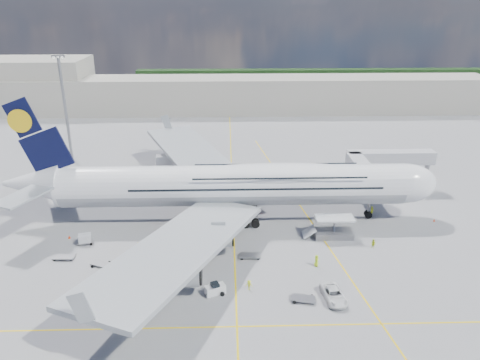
{
  "coord_description": "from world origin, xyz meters",
  "views": [
    {
      "loc": [
        -1.0,
        -67.4,
        38.58
      ],
      "look_at": [
        1.19,
        8.0,
        8.56
      ],
      "focal_mm": 35.0,
      "sensor_mm": 36.0,
      "label": 1
    }
  ],
  "objects_px": {
    "crew_wing": "(138,247)",
    "cone_wing_left_outer": "(174,172)",
    "airliner": "(234,185)",
    "crew_loader": "(373,244)",
    "catering_truck_inner": "(221,174)",
    "crew_tug": "(249,285)",
    "dolly_row_c": "(213,242)",
    "crew_van": "(316,261)",
    "dolly_back": "(64,257)",
    "dolly_nose_far": "(303,298)",
    "cone_wing_right_inner": "(157,247)",
    "light_mast": "(65,107)",
    "service_van": "(334,295)",
    "cone_tail": "(69,237)",
    "dolly_row_b": "(101,264)",
    "cone_wing_left_inner": "(178,201)",
    "jet_bridge": "(379,163)",
    "cone_nose": "(434,220)",
    "baggage_tug": "(215,289)",
    "catering_truck_outer": "(170,164)",
    "dolly_row_a": "(85,239)",
    "crew_nose": "(372,211)",
    "cone_wing_right_outer": "(81,310)",
    "cargo_loader": "(332,230)"
  },
  "relations": [
    {
      "from": "crew_wing",
      "to": "cone_wing_left_outer",
      "type": "xyz_separation_m",
      "value": [
        2.0,
        35.98,
        -0.6
      ]
    },
    {
      "from": "airliner",
      "to": "crew_loader",
      "type": "bearing_deg",
      "value": -26.67
    },
    {
      "from": "catering_truck_inner",
      "to": "crew_tug",
      "type": "relative_size",
      "value": 4.31
    },
    {
      "from": "dolly_row_c",
      "to": "crew_tug",
      "type": "xyz_separation_m",
      "value": [
        5.4,
        -13.04,
        0.38
      ]
    },
    {
      "from": "catering_truck_inner",
      "to": "crew_van",
      "type": "bearing_deg",
      "value": -56.63
    },
    {
      "from": "dolly_back",
      "to": "cone_wing_left_outer",
      "type": "distance_m",
      "value": 40.03
    },
    {
      "from": "dolly_nose_far",
      "to": "cone_wing_right_inner",
      "type": "distance_m",
      "value": 26.2
    },
    {
      "from": "light_mast",
      "to": "crew_loader",
      "type": "height_order",
      "value": "light_mast"
    },
    {
      "from": "service_van",
      "to": "crew_loader",
      "type": "xyz_separation_m",
      "value": [
        9.43,
        13.58,
        0.03
      ]
    },
    {
      "from": "cone_tail",
      "to": "crew_wing",
      "type": "bearing_deg",
      "value": -21.3
    },
    {
      "from": "dolly_row_c",
      "to": "catering_truck_inner",
      "type": "bearing_deg",
      "value": 104.27
    },
    {
      "from": "crew_wing",
      "to": "cone_tail",
      "type": "bearing_deg",
      "value": 64.11
    },
    {
      "from": "dolly_row_b",
      "to": "cone_wing_left_inner",
      "type": "xyz_separation_m",
      "value": [
        9.65,
        22.93,
        -0.05
      ]
    },
    {
      "from": "cone_wing_right_inner",
      "to": "cone_tail",
      "type": "bearing_deg",
      "value": 166.24
    },
    {
      "from": "catering_truck_inner",
      "to": "dolly_row_b",
      "type": "bearing_deg",
      "value": -107.33
    },
    {
      "from": "dolly_row_b",
      "to": "cone_wing_left_inner",
      "type": "bearing_deg",
      "value": 91.05
    },
    {
      "from": "airliner",
      "to": "jet_bridge",
      "type": "relative_size",
      "value": 4.21
    },
    {
      "from": "dolly_back",
      "to": "cone_wing_left_inner",
      "type": "xyz_separation_m",
      "value": [
        15.9,
        20.75,
        -0.09
      ]
    },
    {
      "from": "catering_truck_inner",
      "to": "cone_nose",
      "type": "distance_m",
      "value": 44.36
    },
    {
      "from": "cone_wing_left_outer",
      "to": "cone_wing_right_inner",
      "type": "relative_size",
      "value": 1.08
    },
    {
      "from": "jet_bridge",
      "to": "baggage_tug",
      "type": "relative_size",
      "value": 6.19
    },
    {
      "from": "light_mast",
      "to": "catering_truck_inner",
      "type": "bearing_deg",
      "value": -23.25
    },
    {
      "from": "dolly_nose_far",
      "to": "dolly_row_c",
      "type": "bearing_deg",
      "value": 141.72
    },
    {
      "from": "baggage_tug",
      "to": "crew_wing",
      "type": "xyz_separation_m",
      "value": [
        -12.56,
        11.69,
        0.09
      ]
    },
    {
      "from": "dolly_back",
      "to": "cone_wing_left_inner",
      "type": "distance_m",
      "value": 26.14
    },
    {
      "from": "cone_wing_left_inner",
      "to": "cone_tail",
      "type": "xyz_separation_m",
      "value": [
        -17.13,
        -14.09,
        -0.0
      ]
    },
    {
      "from": "service_van",
      "to": "cone_nose",
      "type": "distance_m",
      "value": 32.78
    },
    {
      "from": "catering_truck_outer",
      "to": "service_van",
      "type": "relative_size",
      "value": 1.23
    },
    {
      "from": "airliner",
      "to": "dolly_row_a",
      "type": "distance_m",
      "value": 27.02
    },
    {
      "from": "crew_nose",
      "to": "crew_van",
      "type": "relative_size",
      "value": 0.99
    },
    {
      "from": "dolly_row_c",
      "to": "dolly_nose_far",
      "type": "distance_m",
      "value": 20.21
    },
    {
      "from": "crew_van",
      "to": "cone_tail",
      "type": "xyz_separation_m",
      "value": [
        -40.38,
        9.91,
        -0.67
      ]
    },
    {
      "from": "cone_wing_left_inner",
      "to": "dolly_row_b",
      "type": "bearing_deg",
      "value": -112.82
    },
    {
      "from": "crew_wing",
      "to": "cone_wing_left_inner",
      "type": "bearing_deg",
      "value": -18.08
    },
    {
      "from": "jet_bridge",
      "to": "cone_wing_left_inner",
      "type": "height_order",
      "value": "jet_bridge"
    },
    {
      "from": "light_mast",
      "to": "cone_wing_right_inner",
      "type": "xyz_separation_m",
      "value": [
        27.43,
        -45.22,
        -12.97
      ]
    },
    {
      "from": "baggage_tug",
      "to": "crew_wing",
      "type": "distance_m",
      "value": 17.16
    },
    {
      "from": "dolly_row_a",
      "to": "crew_nose",
      "type": "xyz_separation_m",
      "value": [
        50.68,
        9.23,
        -0.0
      ]
    },
    {
      "from": "crew_van",
      "to": "cone_wing_left_outer",
      "type": "xyz_separation_m",
      "value": [
        -25.8,
        40.99,
        -0.69
      ]
    },
    {
      "from": "cone_tail",
      "to": "crew_van",
      "type": "bearing_deg",
      "value": -13.79
    },
    {
      "from": "dolly_row_b",
      "to": "crew_nose",
      "type": "relative_size",
      "value": 1.77
    },
    {
      "from": "cone_wing_left_inner",
      "to": "airliner",
      "type": "bearing_deg",
      "value": -34.52
    },
    {
      "from": "crew_loader",
      "to": "cone_wing_right_outer",
      "type": "xyz_separation_m",
      "value": [
        -42.94,
        -15.13,
        -0.53
      ]
    },
    {
      "from": "dolly_row_c",
      "to": "catering_truck_inner",
      "type": "relative_size",
      "value": 0.57
    },
    {
      "from": "catering_truck_outer",
      "to": "crew_wing",
      "type": "height_order",
      "value": "catering_truck_outer"
    },
    {
      "from": "cone_wing_right_inner",
      "to": "cone_wing_left_inner",
      "type": "bearing_deg",
      "value": 84.48
    },
    {
      "from": "service_van",
      "to": "cone_wing_left_inner",
      "type": "distance_m",
      "value": 40.43
    },
    {
      "from": "crew_nose",
      "to": "cone_nose",
      "type": "xyz_separation_m",
      "value": [
        10.72,
        -2.78,
        -0.69
      ]
    },
    {
      "from": "cargo_loader",
      "to": "catering_truck_outer",
      "type": "bearing_deg",
      "value": 133.84
    },
    {
      "from": "catering_truck_inner",
      "to": "cone_tail",
      "type": "xyz_separation_m",
      "value": [
        -25.51,
        -25.32,
        -1.49
      ]
    }
  ]
}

